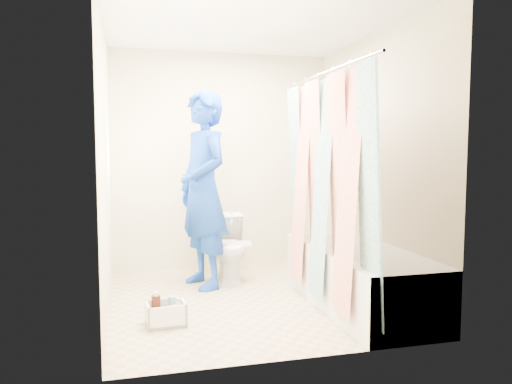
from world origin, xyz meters
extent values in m
plane|color=tan|center=(0.00, 0.00, 0.00)|extent=(2.60, 2.60, 0.00)
cube|color=white|center=(0.00, 0.00, 2.40)|extent=(2.40, 2.60, 0.02)
cube|color=beige|center=(0.00, 1.30, 1.20)|extent=(2.40, 0.02, 2.40)
cube|color=beige|center=(0.00, -1.30, 1.20)|extent=(2.40, 0.02, 2.40)
cube|color=beige|center=(-1.20, 0.00, 1.20)|extent=(0.02, 2.60, 2.40)
cube|color=beige|center=(1.20, 0.00, 1.20)|extent=(0.02, 2.60, 2.40)
cube|color=silver|center=(0.85, -0.43, 0.25)|extent=(0.70, 1.75, 0.50)
cube|color=white|center=(0.85, -0.43, 0.46)|extent=(0.58, 1.63, 0.06)
cylinder|color=silver|center=(0.52, -0.43, 1.95)|extent=(0.02, 1.90, 0.02)
cube|color=silver|center=(0.52, -0.43, 1.02)|extent=(0.06, 1.75, 1.80)
imported|color=white|center=(-0.04, 0.71, 0.33)|extent=(0.41, 0.67, 0.67)
cube|color=white|center=(-0.05, 0.60, 0.39)|extent=(0.42, 0.20, 0.03)
cylinder|color=black|center=(-0.11, 0.89, 0.64)|extent=(0.03, 0.03, 0.20)
cylinder|color=gold|center=(-0.11, 0.89, 0.75)|extent=(0.05, 0.05, 0.03)
cylinder|color=silver|center=(0.02, 0.88, 0.62)|extent=(0.02, 0.02, 0.16)
imported|color=navy|center=(-0.33, 0.54, 0.95)|extent=(0.65, 0.80, 1.89)
cube|color=silver|center=(-0.77, -0.46, 0.01)|extent=(0.31, 0.25, 0.03)
cube|color=silver|center=(-0.91, -0.47, 0.09)|extent=(0.03, 0.24, 0.18)
cube|color=silver|center=(-0.64, -0.45, 0.09)|extent=(0.03, 0.24, 0.18)
cube|color=silver|center=(-0.77, -0.57, 0.09)|extent=(0.29, 0.04, 0.18)
cube|color=silver|center=(-0.78, -0.35, 0.09)|extent=(0.29, 0.04, 0.18)
cylinder|color=#3B170B|center=(-0.84, -0.43, 0.13)|extent=(0.07, 0.07, 0.20)
cylinder|color=silver|center=(-0.72, -0.41, 0.12)|extent=(0.06, 0.06, 0.18)
cylinder|color=beige|center=(-0.75, -0.51, 0.09)|extent=(0.04, 0.04, 0.13)
cylinder|color=#3B170B|center=(-0.84, -0.52, 0.06)|extent=(0.06, 0.06, 0.06)
cylinder|color=gold|center=(-0.84, -0.52, 0.09)|extent=(0.06, 0.06, 0.01)
imported|color=silver|center=(-0.68, -0.49, 0.12)|extent=(0.11, 0.11, 0.19)
camera|label=1|loc=(-1.03, -4.22, 1.35)|focal=35.00mm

